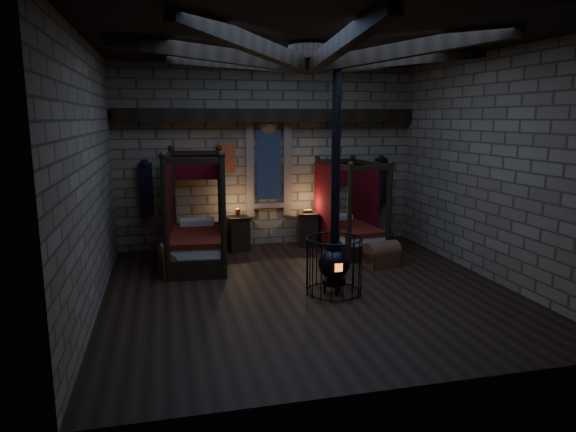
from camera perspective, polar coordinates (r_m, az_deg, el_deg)
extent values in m
cube|color=black|center=(9.20, 2.24, -8.17)|extent=(7.00, 7.00, 0.01)
cube|color=#847054|center=(12.13, -2.23, 6.61)|extent=(7.00, 0.02, 4.20)
cube|color=#847054|center=(5.49, 12.41, 1.19)|extent=(7.00, 0.02, 4.20)
cube|color=#847054|center=(8.48, -21.10, 4.06)|extent=(0.02, 7.00, 4.20)
cube|color=#847054|center=(10.27, 21.55, 5.09)|extent=(0.02, 7.00, 4.20)
cube|color=black|center=(8.78, 2.45, 18.72)|extent=(7.00, 7.00, 0.01)
cube|color=black|center=(11.92, -2.09, 11.11)|extent=(6.86, 0.35, 0.30)
cylinder|color=black|center=(8.76, 2.44, 17.75)|extent=(0.70, 0.70, 0.25)
cube|color=black|center=(12.10, -2.17, 5.65)|extent=(0.55, 0.04, 1.60)
cube|color=maroon|center=(11.94, -6.93, 6.47)|extent=(0.45, 0.03, 0.65)
cube|color=black|center=(11.81, -15.50, 2.94)|extent=(0.30, 0.10, 1.15)
cube|color=black|center=(12.89, 10.26, 3.80)|extent=(0.30, 0.10, 1.15)
cube|color=black|center=(10.83, -10.02, -4.35)|extent=(1.31, 2.26, 0.38)
cube|color=beige|center=(10.75, -10.07, -2.85)|extent=(1.17, 2.08, 0.23)
cube|color=maroon|center=(10.72, -10.10, -2.09)|extent=(1.23, 2.13, 0.10)
cube|color=beige|center=(11.47, -10.03, -0.71)|extent=(0.76, 0.43, 0.15)
cube|color=#61080E|center=(11.58, -10.20, 5.40)|extent=(1.15, 0.15, 0.57)
cylinder|color=black|center=(9.62, -13.43, -0.53)|extent=(0.11, 0.11, 2.29)
cylinder|color=black|center=(11.67, -12.64, 1.47)|extent=(0.11, 0.11, 2.29)
cylinder|color=black|center=(9.59, -7.21, -0.35)|extent=(0.11, 0.11, 2.29)
cylinder|color=black|center=(11.64, -7.51, 1.62)|extent=(0.11, 0.11, 2.29)
cube|color=#61080E|center=(10.94, -13.05, 1.12)|extent=(0.19, 1.56, 2.03)
cube|color=#61080E|center=(10.92, -7.26, 1.29)|extent=(0.19, 1.56, 2.03)
cube|color=black|center=(11.84, 6.90, -3.05)|extent=(1.15, 1.99, 0.33)
cube|color=beige|center=(11.78, 6.93, -1.83)|extent=(1.03, 1.84, 0.20)
cube|color=maroon|center=(11.75, 6.94, -1.22)|extent=(1.08, 1.88, 0.09)
cube|color=beige|center=(12.36, 5.57, -0.15)|extent=(0.67, 0.37, 0.13)
cube|color=#61080E|center=(12.43, 5.20, 4.86)|extent=(1.02, 0.13, 0.51)
cylinder|color=black|center=(10.65, 6.85, 0.06)|extent=(0.10, 0.10, 2.03)
cylinder|color=black|center=(12.32, 3.23, 1.59)|extent=(0.10, 0.10, 2.03)
cylinder|color=black|center=(11.07, 11.18, 0.34)|extent=(0.10, 0.10, 2.03)
cylinder|color=black|center=(12.69, 7.11, 1.79)|extent=(0.10, 0.10, 2.03)
cube|color=#61080E|center=(11.71, 4.25, 1.32)|extent=(0.17, 1.38, 1.80)
cube|color=#61080E|center=(12.12, 8.54, 1.55)|extent=(0.17, 1.38, 1.80)
cube|color=brown|center=(10.18, -11.40, -5.36)|extent=(1.01, 0.72, 0.38)
cylinder|color=brown|center=(10.13, -11.44, -4.32)|extent=(1.01, 0.72, 0.56)
cube|color=olive|center=(10.10, -13.76, -5.59)|extent=(0.16, 0.58, 0.40)
cube|color=olive|center=(10.28, -9.07, -5.12)|extent=(0.16, 0.58, 0.40)
cube|color=brown|center=(10.77, 10.33, -4.67)|extent=(0.79, 0.57, 0.29)
cylinder|color=brown|center=(10.73, 10.36, -3.92)|extent=(0.79, 0.57, 0.43)
cube|color=olive|center=(10.58, 8.89, -4.90)|extent=(0.14, 0.45, 0.31)
cube|color=olive|center=(10.96, 11.73, -4.45)|extent=(0.14, 0.45, 0.31)
cube|color=black|center=(11.79, -5.55, -2.04)|extent=(0.51, 0.49, 0.75)
cube|color=black|center=(11.70, -5.59, -0.13)|extent=(0.56, 0.54, 0.04)
cylinder|color=olive|center=(11.68, -5.60, 0.39)|extent=(0.11, 0.11, 0.17)
cube|color=black|center=(12.15, 2.20, -1.59)|extent=(0.52, 0.50, 0.76)
cube|color=black|center=(12.07, 2.22, 0.27)|extent=(0.57, 0.55, 0.04)
cube|color=brown|center=(12.06, 2.22, 0.57)|extent=(0.21, 0.17, 0.05)
cylinder|color=black|center=(8.98, 5.09, -7.24)|extent=(0.39, 0.39, 0.10)
sphere|color=black|center=(8.89, 5.13, -5.26)|extent=(0.55, 0.55, 0.55)
cylinder|color=black|center=(8.81, 5.16, -3.43)|extent=(0.27, 0.27, 0.14)
cube|color=#FF5914|center=(8.65, 5.67, -5.73)|extent=(0.14, 0.02, 0.14)
cylinder|color=black|center=(8.55, 5.35, 7.24)|extent=(0.15, 0.15, 3.17)
torus|color=black|center=(9.04, 5.07, -8.30)|extent=(0.97, 0.97, 0.03)
torus|color=black|center=(8.77, 5.18, -2.50)|extent=(0.97, 0.97, 0.03)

